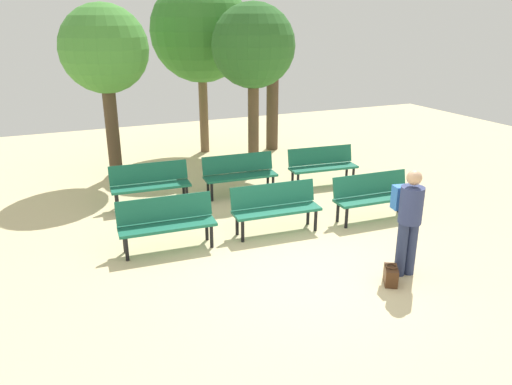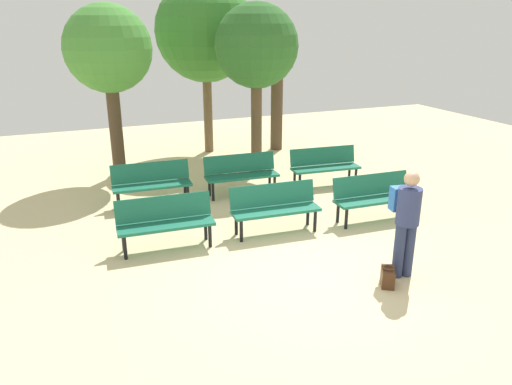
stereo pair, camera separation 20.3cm
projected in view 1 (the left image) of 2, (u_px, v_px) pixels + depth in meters
name	position (u px, v px, depth m)	size (l,w,h in m)	color
ground_plane	(314.00, 271.00, 7.50)	(24.00, 24.00, 0.00)	beige
bench_r0_c0	(167.00, 220.00, 8.09)	(1.63, 0.58, 0.87)	#19664C
bench_r0_c1	(275.00, 205.00, 8.75)	(1.63, 0.59, 0.87)	#19664C
bench_r0_c2	(373.00, 194.00, 9.32)	(1.62, 0.56, 0.87)	#19664C
bench_r1_c0	(150.00, 182.00, 10.00)	(1.63, 0.57, 0.87)	#19664C
bench_r1_c1	(240.00, 172.00, 10.65)	(1.63, 0.58, 0.87)	#19664C
bench_r1_c2	(322.00, 164.00, 11.26)	(1.64, 0.62, 0.87)	#19664C
tree_0	(104.00, 51.00, 10.97)	(1.99, 1.99, 4.03)	#4C3A28
tree_1	(272.00, 108.00, 14.16)	(0.35, 0.35, 2.45)	#4C3A28
tree_2	(253.00, 47.00, 11.48)	(1.99, 1.99, 4.07)	brown
tree_3	(201.00, 32.00, 13.16)	(2.73, 2.73, 4.72)	brown
visitor_with_backpack	(409.00, 216.00, 7.13)	(0.39, 0.56, 1.65)	navy
handbag	(391.00, 275.00, 7.10)	(0.32, 0.37, 0.29)	#4C2D19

